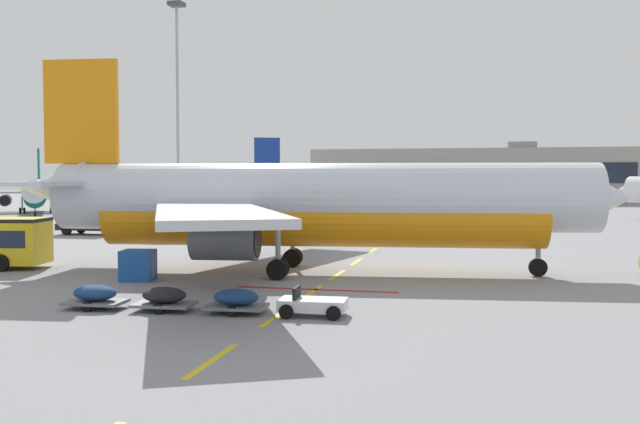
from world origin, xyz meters
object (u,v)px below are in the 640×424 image
Objects in this scene: uld_cargo_container at (138,265)px; baggage_train at (201,299)px; airliner_foreground at (311,203)px; catering_truck at (93,217)px; airliner_mid_left at (343,186)px; apron_light_mast_near at (177,87)px; airliner_far_right at (37,192)px.

baggage_train is at bearing -48.27° from uld_cargo_container.
catering_truck is (-26.24, 21.05, -2.30)m from airliner_foreground.
baggage_train is (12.30, -93.39, -3.39)m from airliner_mid_left.
airliner_mid_left is at bearing 68.92° from apron_light_mast_near.
airliner_far_right is 42.55m from catering_truck.
uld_cargo_container is (-8.13, -4.81, -3.15)m from airliner_foreground.
apron_light_mast_near is (-26.52, 56.51, 16.29)m from baggage_train.
uld_cargo_container is (18.10, -25.86, -0.85)m from catering_truck.
baggage_train is (24.66, -33.21, -1.11)m from catering_truck.
catering_truck is 31.58m from uld_cargo_container.
apron_light_mast_near is at bearing -111.08° from airliner_mid_left.
apron_light_mast_near reaches higher than airliner_mid_left.
apron_light_mast_near is at bearing 94.55° from catering_truck.
airliner_mid_left is 86.29m from uld_cargo_container.
apron_light_mast_near is at bearing -18.01° from airliner_far_right.
airliner_foreground is 1.32× the size of airliner_far_right.
airliner_mid_left is at bearing 97.50° from baggage_train.
apron_light_mast_near reaches higher than airliner_far_right.
airliner_mid_left is at bearing 78.39° from catering_truck.
baggage_train is at bearing -50.92° from airliner_far_right.
baggage_train is 64.51m from apron_light_mast_near.
airliner_far_right is 2.26× the size of baggage_train.
airliner_foreground is at bearing -38.74° from catering_truck.
catering_truck is 27.86m from apron_light_mast_near.
airliner_mid_left is at bearing 93.82° from uld_cargo_container.
airliner_foreground is 12.73m from baggage_train.
airliner_mid_left is (-13.88, 81.23, -0.03)m from airliner_foreground.
catering_truck is at bearing 126.60° from baggage_train.
baggage_train is at bearing -82.50° from airliner_mid_left.
catering_truck reaches higher than baggage_train.
airliner_mid_left is at bearing 99.69° from airliner_foreground.
baggage_train is 9.85m from uld_cargo_container.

